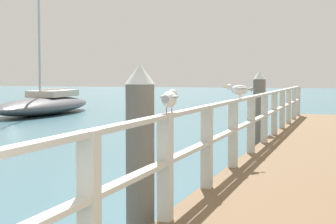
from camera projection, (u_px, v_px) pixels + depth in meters
pier_deck at (336, 164)px, 9.81m from camera, size 2.89×18.65×0.47m
pier_railing at (258, 115)px, 10.18m from camera, size 0.12×17.17×0.96m
dock_piling_near at (140, 159)px, 5.50m from camera, size 0.29×0.29×1.89m
dock_piling_far at (259, 111)px, 12.79m from camera, size 0.29×0.29×1.89m
seagull_foreground at (170, 98)px, 5.11m from camera, size 0.20×0.48×0.21m
seagull_background at (239, 89)px, 8.39m from camera, size 0.39×0.35×0.21m
boat_4 at (45, 104)px, 25.82m from camera, size 3.37×8.85×10.89m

